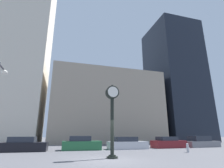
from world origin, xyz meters
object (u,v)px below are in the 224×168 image
car_black (24,145)px  car_silver (127,144)px  street_clock (112,110)px  car_maroon (168,143)px  fire_hydrant_near (188,148)px  car_grey (201,142)px  car_green (81,144)px

car_black → car_silver: (10.49, 0.13, -0.02)m
street_clock → car_black: street_clock is taller
car_maroon → fire_hydrant_near: (-1.56, -5.41, -0.16)m
car_maroon → car_grey: car_grey is taller
street_clock → car_black: (-6.69, 7.01, -2.64)m
car_green → car_maroon: size_ratio=1.02×
street_clock → fire_hydrant_near: street_clock is taller
street_clock → car_silver: size_ratio=1.18×
car_green → fire_hydrant_near: size_ratio=5.15×
car_grey → car_silver: bearing=179.0°
street_clock → car_green: street_clock is taller
car_green → car_maroon: bearing=3.8°
car_silver → car_maroon: 5.42m
car_silver → car_grey: car_grey is taller
car_silver → fire_hydrant_near: bearing=-53.9°
car_black → fire_hydrant_near: (14.35, -5.00, -0.17)m
fire_hydrant_near → car_silver: bearing=126.9°
car_silver → car_maroon: size_ratio=1.10×
car_grey → car_maroon: bearing=177.8°
street_clock → car_maroon: street_clock is taller
car_black → street_clock: bearing=-43.5°
car_black → car_silver: size_ratio=0.97×
car_silver → fire_hydrant_near: (3.85, -5.13, -0.15)m
car_black → car_maroon: size_ratio=1.07×
car_maroon → fire_hydrant_near: size_ratio=5.05×
car_black → fire_hydrant_near: car_black is taller
fire_hydrant_near → street_clock: bearing=-165.3°
street_clock → car_silver: bearing=62.0°
car_black → car_grey: 20.76m
street_clock → car_green: (-1.26, 7.20, -2.61)m
car_maroon → car_grey: 4.85m
car_black → fire_hydrant_near: 15.19m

